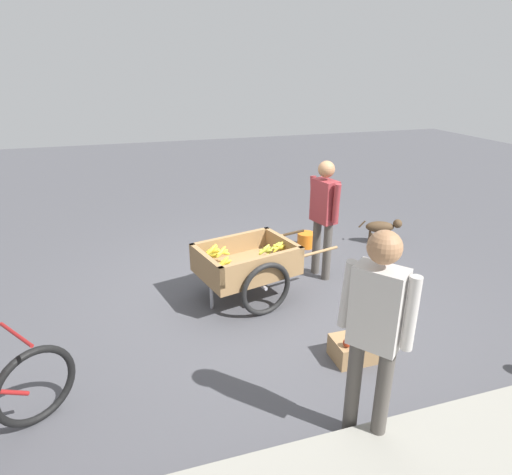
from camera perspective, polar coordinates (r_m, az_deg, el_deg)
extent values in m
plane|color=#47474C|center=(5.50, 0.80, -7.01)|extent=(24.00, 24.00, 0.00)
cube|color=#937047|center=(5.16, -1.27, -4.04)|extent=(1.26, 1.04, 0.10)
cube|color=#937047|center=(4.87, -6.59, -3.60)|extent=(0.25, 0.79, 0.24)
cube|color=#937047|center=(5.35, 3.53, -1.13)|extent=(0.25, 0.79, 0.24)
cube|color=#937047|center=(4.80, 0.93, -3.85)|extent=(1.08, 0.33, 0.24)
cube|color=#937047|center=(5.39, -3.27, -0.94)|extent=(1.08, 0.33, 0.24)
torus|color=black|center=(4.86, 1.36, -6.82)|extent=(0.64, 0.21, 0.64)
torus|color=black|center=(5.54, -3.56, -3.09)|extent=(0.64, 0.21, 0.64)
cylinder|color=#9E9EA8|center=(5.20, -1.27, -4.83)|extent=(0.25, 0.86, 0.04)
cylinder|color=#937047|center=(5.28, 8.36, -1.87)|extent=(0.54, 0.17, 0.04)
cylinder|color=#937047|center=(5.77, 4.10, 0.42)|extent=(0.54, 0.17, 0.04)
cylinder|color=#9E9EA8|center=(5.07, -5.89, -7.51)|extent=(0.04, 0.04, 0.35)
ellipsoid|color=gold|center=(5.00, -3.95, -3.51)|extent=(0.18, 0.09, 0.15)
ellipsoid|color=gold|center=(4.99, -4.08, -3.47)|extent=(0.17, 0.15, 0.09)
ellipsoid|color=gold|center=(4.98, -4.15, -3.42)|extent=(0.18, 0.12, 0.05)
ellipsoid|color=gold|center=(4.96, -4.22, -3.36)|extent=(0.19, 0.06, 0.09)
ellipsoid|color=gold|center=(4.95, -4.34, -3.32)|extent=(0.17, 0.11, 0.15)
ellipsoid|color=gold|center=(5.22, 3.26, -1.33)|extent=(0.17, 0.13, 0.14)
ellipsoid|color=gold|center=(5.20, 3.09, -1.30)|extent=(0.18, 0.11, 0.05)
ellipsoid|color=gold|center=(5.18, 2.93, -1.28)|extent=(0.18, 0.11, 0.14)
ellipsoid|color=gold|center=(5.09, -4.28, -1.97)|extent=(0.19, 0.09, 0.12)
ellipsoid|color=gold|center=(5.07, -4.44, -1.94)|extent=(0.18, 0.14, 0.05)
ellipsoid|color=gold|center=(5.06, -4.62, -1.90)|extent=(0.17, 0.14, 0.13)
ellipsoid|color=gold|center=(5.16, -5.59, -1.83)|extent=(0.17, 0.14, 0.13)
ellipsoid|color=gold|center=(5.15, -5.61, -1.77)|extent=(0.19, 0.11, 0.10)
ellipsoid|color=gold|center=(5.13, -5.72, -1.72)|extent=(0.19, 0.10, 0.05)
ellipsoid|color=gold|center=(5.12, -5.82, -1.67)|extent=(0.18, 0.12, 0.11)
ellipsoid|color=gold|center=(5.11, -5.88, -1.60)|extent=(0.18, 0.12, 0.13)
ellipsoid|color=gold|center=(4.95, 1.31, -3.09)|extent=(0.18, 0.09, 0.14)
ellipsoid|color=gold|center=(4.94, 1.27, -3.03)|extent=(0.19, 0.05, 0.10)
ellipsoid|color=gold|center=(4.93, 1.18, -2.98)|extent=(0.19, 0.08, 0.05)
ellipsoid|color=gold|center=(4.91, 1.10, -2.93)|extent=(0.19, 0.11, 0.10)
ellipsoid|color=gold|center=(4.90, 1.07, -2.87)|extent=(0.18, 0.13, 0.13)
ellipsoid|color=gold|center=(5.20, -5.85, -2.32)|extent=(0.16, 0.13, 0.15)
ellipsoid|color=gold|center=(5.18, -6.07, -2.30)|extent=(0.18, 0.06, 0.05)
ellipsoid|color=gold|center=(5.16, -6.24, -2.27)|extent=(0.18, 0.11, 0.13)
ellipsoid|color=gold|center=(5.27, 2.79, -1.29)|extent=(0.17, 0.13, 0.15)
ellipsoid|color=gold|center=(5.25, 2.62, -1.26)|extent=(0.18, 0.14, 0.05)
ellipsoid|color=gold|center=(5.23, 2.45, -1.23)|extent=(0.18, 0.06, 0.14)
ellipsoid|color=gold|center=(5.08, 1.43, -1.75)|extent=(0.16, 0.14, 0.15)
ellipsoid|color=gold|center=(5.06, 1.30, -1.71)|extent=(0.19, 0.08, 0.08)
ellipsoid|color=gold|center=(5.05, 1.19, -1.66)|extent=(0.19, 0.11, 0.09)
ellipsoid|color=gold|center=(5.03, 1.10, -1.61)|extent=(0.18, 0.10, 0.14)
ellipsoid|color=gold|center=(5.19, -5.82, -2.22)|extent=(0.17, 0.11, 0.15)
ellipsoid|color=gold|center=(5.17, -5.94, -2.17)|extent=(0.18, 0.13, 0.10)
ellipsoid|color=gold|center=(5.16, -6.02, -2.12)|extent=(0.19, 0.09, 0.05)
ellipsoid|color=gold|center=(5.15, -6.09, -2.06)|extent=(0.18, 0.14, 0.09)
ellipsoid|color=gold|center=(5.13, -6.17, -2.01)|extent=(0.18, 0.09, 0.14)
cylinder|color=#4C4742|center=(5.70, 9.34, -1.90)|extent=(0.11, 0.11, 0.77)
cylinder|color=#4C4742|center=(5.85, 7.96, -1.16)|extent=(0.11, 0.11, 0.77)
cube|color=maroon|center=(5.55, 9.02, 4.76)|extent=(0.28, 0.38, 0.55)
sphere|color=#9E704C|center=(5.45, 9.28, 8.88)|extent=(0.21, 0.21, 0.21)
cylinder|color=maroon|center=(5.38, 10.54, 4.44)|extent=(0.08, 0.11, 0.50)
cylinder|color=maroon|center=(5.70, 7.62, 5.59)|extent=(0.08, 0.17, 0.50)
torus|color=black|center=(3.94, -27.05, -17.03)|extent=(0.57, 0.43, 0.66)
cylinder|color=maroon|center=(3.65, -29.09, -11.11)|extent=(0.29, 0.39, 0.03)
ellipsoid|color=#4C3823|center=(7.11, 16.00, 1.36)|extent=(0.48, 0.33, 0.18)
sphere|color=#4C3823|center=(7.15, 18.16, 1.74)|extent=(0.14, 0.14, 0.14)
cylinder|color=#4C3823|center=(7.04, 13.81, 1.73)|extent=(0.11, 0.06, 0.12)
cylinder|color=#4C3823|center=(7.25, 16.79, 0.14)|extent=(0.04, 0.04, 0.18)
cylinder|color=#4C3823|center=(7.15, 16.97, -0.18)|extent=(0.04, 0.04, 0.18)
cylinder|color=#4C3823|center=(7.19, 14.75, 0.20)|extent=(0.04, 0.04, 0.18)
cylinder|color=#4C3823|center=(7.09, 14.90, -0.12)|extent=(0.04, 0.04, 0.18)
cylinder|color=orange|center=(6.78, 6.61, -0.31)|extent=(0.27, 0.27, 0.23)
cube|color=#99754C|center=(4.40, 12.93, -14.06)|extent=(0.44, 0.32, 0.22)
sphere|color=#99BF33|center=(4.29, 13.80, -12.67)|extent=(0.09, 0.09, 0.09)
sphere|color=#B23319|center=(4.19, 11.93, -13.45)|extent=(0.08, 0.08, 0.08)
sphere|color=#99BF33|center=(4.39, 14.96, -12.08)|extent=(0.07, 0.07, 0.07)
sphere|color=#99BF33|center=(4.39, 14.79, -12.02)|extent=(0.07, 0.07, 0.07)
cylinder|color=#4C4742|center=(3.48, 12.70, -18.60)|extent=(0.11, 0.11, 0.84)
cylinder|color=#4C4742|center=(3.44, 16.27, -19.71)|extent=(0.11, 0.11, 0.84)
cube|color=#B7B2AD|center=(3.05, 15.73, -8.89)|extent=(0.37, 0.39, 0.59)
sphere|color=#9E704C|center=(2.86, 16.61, -1.25)|extent=(0.23, 0.23, 0.23)
cylinder|color=#B7B2AD|center=(3.10, 11.95, -7.36)|extent=(0.08, 0.13, 0.54)
cylinder|color=#B7B2AD|center=(2.98, 19.78, -9.46)|extent=(0.08, 0.08, 0.53)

